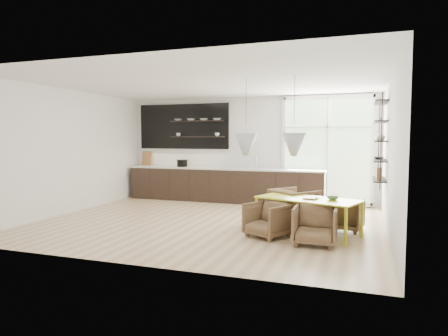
# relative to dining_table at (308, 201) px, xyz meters

# --- Properties ---
(room) EXTENTS (7.02, 6.01, 2.91)m
(room) POSITION_rel_dining_table_xyz_m (-1.52, 1.49, 0.84)
(room) COLOR beige
(room) RESTS_ON ground
(kitchen_run) EXTENTS (5.54, 0.69, 2.75)m
(kitchen_run) POSITION_rel_dining_table_xyz_m (-2.80, 3.08, -0.02)
(kitchen_run) COLOR black
(kitchen_run) RESTS_ON ground
(right_shelving) EXTENTS (0.26, 1.22, 1.90)m
(right_shelving) POSITION_rel_dining_table_xyz_m (1.26, 1.57, 1.03)
(right_shelving) COLOR black
(right_shelving) RESTS_ON ground
(dining_table) EXTENTS (2.00, 1.39, 0.67)m
(dining_table) POSITION_rel_dining_table_xyz_m (0.00, 0.00, 0.00)
(dining_table) COLOR #C5C615
(dining_table) RESTS_ON ground
(armchair_back_left) EXTENTS (1.12, 1.13, 0.74)m
(armchair_back_left) POSITION_rel_dining_table_xyz_m (-0.37, 0.78, -0.25)
(armchair_back_left) COLOR brown
(armchair_back_left) RESTS_ON ground
(armchair_back_right) EXTENTS (0.76, 0.77, 0.61)m
(armchair_back_right) POSITION_rel_dining_table_xyz_m (0.63, 0.54, -0.32)
(armchair_back_right) COLOR brown
(armchair_back_right) RESTS_ON ground
(armchair_front_left) EXTENTS (0.90, 0.91, 0.62)m
(armchair_front_left) POSITION_rel_dining_table_xyz_m (-0.65, -0.44, -0.31)
(armchair_front_left) COLOR brown
(armchair_front_left) RESTS_ON ground
(armchair_front_right) EXTENTS (0.71, 0.73, 0.65)m
(armchair_front_right) POSITION_rel_dining_table_xyz_m (0.21, -0.69, -0.30)
(armchair_front_right) COLOR brown
(armchair_front_right) RESTS_ON ground
(wire_stool) EXTENTS (0.35, 0.35, 0.44)m
(wire_stool) POSITION_rel_dining_table_xyz_m (-1.16, 0.32, -0.34)
(wire_stool) COLOR black
(wire_stool) RESTS_ON ground
(table_book) EXTENTS (0.29, 0.35, 0.03)m
(table_book) POSITION_rel_dining_table_xyz_m (-0.05, 0.01, 0.06)
(table_book) COLOR white
(table_book) RESTS_ON dining_table
(table_bowl) EXTENTS (0.27, 0.27, 0.06)m
(table_bowl) POSITION_rel_dining_table_xyz_m (0.44, -0.05, 0.08)
(table_bowl) COLOR #4C7D4D
(table_bowl) RESTS_ON dining_table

